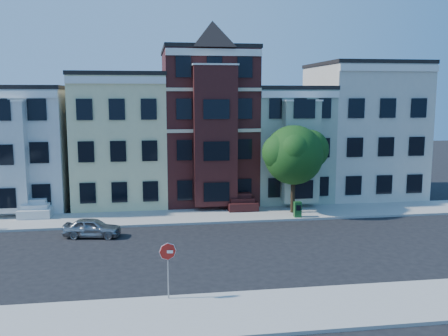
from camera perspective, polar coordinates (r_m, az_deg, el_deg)
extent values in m
plane|color=black|center=(28.19, 1.67, -9.46)|extent=(120.00, 120.00, 0.00)
cube|color=#9E9B93|center=(35.77, -0.64, -5.45)|extent=(60.00, 4.00, 0.15)
cube|color=#9E9B93|center=(20.87, 5.77, -15.92)|extent=(60.00, 4.00, 0.15)
cube|color=silver|center=(42.33, -22.53, 2.15)|extent=(8.00, 9.00, 9.00)
cube|color=beige|center=(41.11, -11.67, 3.16)|extent=(7.00, 9.00, 10.00)
cube|color=#3B1312|center=(41.26, -1.92, 4.74)|extent=(7.00, 9.00, 12.00)
cube|color=#95A38D|center=(42.64, 6.81, 2.78)|extent=(6.00, 9.00, 9.00)
cube|color=beige|center=(44.93, 15.49, 4.10)|extent=(8.00, 9.00, 11.00)
imported|color=#979A9E|center=(31.69, -14.83, -6.61)|extent=(3.65, 1.98, 1.18)
cube|color=#1E5725|center=(35.32, 8.40, -4.70)|extent=(0.49, 0.44, 1.08)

